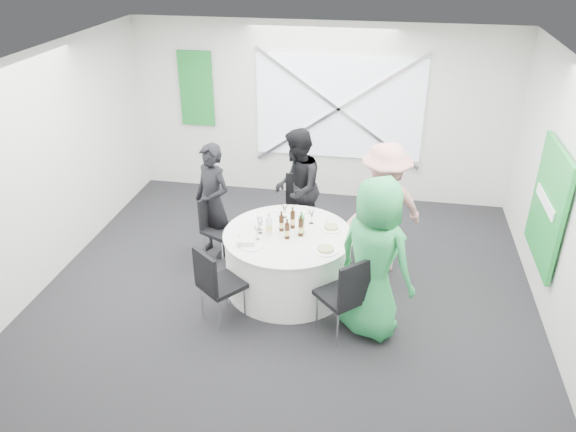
% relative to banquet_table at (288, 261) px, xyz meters
% --- Properties ---
extents(floor, '(6.00, 6.00, 0.00)m').
position_rel_banquet_table_xyz_m(floor, '(0.00, -0.20, -0.38)').
color(floor, black).
rests_on(floor, ground).
extents(ceiling, '(6.00, 6.00, 0.00)m').
position_rel_banquet_table_xyz_m(ceiling, '(0.00, -0.20, 2.42)').
color(ceiling, silver).
rests_on(ceiling, wall_back).
extents(wall_back, '(6.00, 0.00, 6.00)m').
position_rel_banquet_table_xyz_m(wall_back, '(0.00, 2.80, 1.02)').
color(wall_back, silver).
rests_on(wall_back, floor).
extents(wall_front, '(6.00, 0.00, 6.00)m').
position_rel_banquet_table_xyz_m(wall_front, '(0.00, -3.20, 1.02)').
color(wall_front, silver).
rests_on(wall_front, floor).
extents(wall_left, '(0.00, 6.00, 6.00)m').
position_rel_banquet_table_xyz_m(wall_left, '(-3.00, -0.20, 1.02)').
color(wall_left, silver).
rests_on(wall_left, floor).
extents(wall_right, '(0.00, 6.00, 6.00)m').
position_rel_banquet_table_xyz_m(wall_right, '(3.00, -0.20, 1.02)').
color(wall_right, silver).
rests_on(wall_right, floor).
extents(window_panel, '(2.60, 0.03, 1.60)m').
position_rel_banquet_table_xyz_m(window_panel, '(0.30, 2.76, 1.12)').
color(window_panel, silver).
rests_on(window_panel, wall_back).
extents(window_brace_a, '(2.63, 0.05, 1.84)m').
position_rel_banquet_table_xyz_m(window_brace_a, '(0.30, 2.72, 1.12)').
color(window_brace_a, silver).
rests_on(window_brace_a, window_panel).
extents(window_brace_b, '(2.63, 0.05, 1.84)m').
position_rel_banquet_table_xyz_m(window_brace_b, '(0.30, 2.72, 1.12)').
color(window_brace_b, silver).
rests_on(window_brace_b, window_panel).
extents(green_banner, '(0.55, 0.04, 1.20)m').
position_rel_banquet_table_xyz_m(green_banner, '(-2.00, 2.75, 1.32)').
color(green_banner, '#146828').
rests_on(green_banner, wall_back).
extents(green_sign, '(0.05, 1.20, 1.40)m').
position_rel_banquet_table_xyz_m(green_sign, '(2.94, 0.40, 0.82)').
color(green_sign, '#198E33').
rests_on(green_sign, wall_right).
extents(banquet_table, '(1.56, 1.56, 0.76)m').
position_rel_banquet_table_xyz_m(banquet_table, '(0.00, 0.00, 0.00)').
color(banquet_table, white).
rests_on(banquet_table, floor).
extents(chair_back, '(0.46, 0.47, 0.96)m').
position_rel_banquet_table_xyz_m(chair_back, '(-0.06, 1.22, 0.19)').
color(chair_back, black).
rests_on(chair_back, floor).
extents(chair_back_left, '(0.54, 0.53, 0.88)m').
position_rel_banquet_table_xyz_m(chair_back_left, '(-1.07, 0.54, 0.13)').
color(chair_back_left, black).
rests_on(chair_back_left, floor).
extents(chair_back_right, '(0.57, 0.57, 0.89)m').
position_rel_banquet_table_xyz_m(chair_back_right, '(0.92, 0.79, 0.14)').
color(chair_back_right, black).
rests_on(chair_back_right, floor).
extents(chair_front_right, '(0.65, 0.65, 1.01)m').
position_rel_banquet_table_xyz_m(chair_front_right, '(0.79, -0.83, 0.22)').
color(chair_front_right, black).
rests_on(chair_front_right, floor).
extents(chair_front_left, '(0.61, 0.61, 0.95)m').
position_rel_banquet_table_xyz_m(chair_front_left, '(-0.67, -0.83, 0.18)').
color(chair_front_left, black).
rests_on(chair_front_left, floor).
extents(person_man_back_left, '(0.69, 0.61, 1.58)m').
position_rel_banquet_table_xyz_m(person_man_back_left, '(-1.13, 0.63, 0.41)').
color(person_man_back_left, black).
rests_on(person_man_back_left, floor).
extents(person_man_back, '(0.50, 0.84, 1.66)m').
position_rel_banquet_table_xyz_m(person_man_back, '(-0.09, 1.16, 0.45)').
color(person_man_back, black).
rests_on(person_man_back, floor).
extents(person_woman_pink, '(1.23, 1.02, 1.74)m').
position_rel_banquet_table_xyz_m(person_woman_pink, '(1.10, 0.64, 0.49)').
color(person_woman_pink, tan).
rests_on(person_woman_pink, floor).
extents(person_woman_green, '(1.08, 0.97, 1.84)m').
position_rel_banquet_table_xyz_m(person_woman_green, '(1.05, -0.65, 0.54)').
color(person_woman_green, green).
rests_on(person_woman_green, floor).
extents(plate_back, '(0.27, 0.27, 0.01)m').
position_rel_banquet_table_xyz_m(plate_back, '(0.02, 0.60, 0.39)').
color(plate_back, white).
rests_on(plate_back, banquet_table).
extents(plate_back_left, '(0.29, 0.29, 0.01)m').
position_rel_banquet_table_xyz_m(plate_back_left, '(-0.41, 0.29, 0.39)').
color(plate_back_left, white).
rests_on(plate_back_left, banquet_table).
extents(plate_back_right, '(0.27, 0.27, 0.04)m').
position_rel_banquet_table_xyz_m(plate_back_right, '(0.50, 0.22, 0.40)').
color(plate_back_right, white).
rests_on(plate_back_right, banquet_table).
extents(plate_front_right, '(0.29, 0.29, 0.04)m').
position_rel_banquet_table_xyz_m(plate_front_right, '(0.49, -0.31, 0.40)').
color(plate_front_right, white).
rests_on(plate_front_right, banquet_table).
extents(plate_front_left, '(0.27, 0.27, 0.01)m').
position_rel_banquet_table_xyz_m(plate_front_left, '(-0.36, -0.36, 0.39)').
color(plate_front_left, white).
rests_on(plate_front_left, banquet_table).
extents(napkin, '(0.22, 0.16, 0.05)m').
position_rel_banquet_table_xyz_m(napkin, '(-0.43, -0.34, 0.42)').
color(napkin, white).
rests_on(napkin, plate_front_left).
extents(beer_bottle_a, '(0.06, 0.06, 0.26)m').
position_rel_banquet_table_xyz_m(beer_bottle_a, '(-0.09, 0.07, 0.48)').
color(beer_bottle_a, '#341A09').
rests_on(beer_bottle_a, banquet_table).
extents(beer_bottle_b, '(0.06, 0.06, 0.28)m').
position_rel_banquet_table_xyz_m(beer_bottle_b, '(0.03, 0.16, 0.49)').
color(beer_bottle_b, '#341A09').
rests_on(beer_bottle_b, banquet_table).
extents(beer_bottle_c, '(0.06, 0.06, 0.27)m').
position_rel_banquet_table_xyz_m(beer_bottle_c, '(0.16, -0.02, 0.48)').
color(beer_bottle_c, '#341A09').
rests_on(beer_bottle_c, banquet_table).
extents(beer_bottle_d, '(0.06, 0.06, 0.25)m').
position_rel_banquet_table_xyz_m(beer_bottle_d, '(0.01, -0.11, 0.48)').
color(beer_bottle_d, '#341A09').
rests_on(beer_bottle_d, banquet_table).
extents(green_water_bottle, '(0.08, 0.08, 0.29)m').
position_rel_banquet_table_xyz_m(green_water_bottle, '(0.15, 0.04, 0.49)').
color(green_water_bottle, green).
rests_on(green_water_bottle, banquet_table).
extents(clear_water_bottle, '(0.08, 0.08, 0.30)m').
position_rel_banquet_table_xyz_m(clear_water_bottle, '(-0.22, -0.07, 0.50)').
color(clear_water_bottle, white).
rests_on(clear_water_bottle, banquet_table).
extents(wine_glass_a, '(0.07, 0.07, 0.17)m').
position_rel_banquet_table_xyz_m(wine_glass_a, '(-0.33, -0.04, 0.50)').
color(wine_glass_a, white).
rests_on(wine_glass_a, banquet_table).
extents(wine_glass_b, '(0.07, 0.07, 0.17)m').
position_rel_banquet_table_xyz_m(wine_glass_b, '(-0.35, 0.03, 0.50)').
color(wine_glass_b, white).
rests_on(wine_glass_b, banquet_table).
extents(wine_glass_c, '(0.07, 0.07, 0.17)m').
position_rel_banquet_table_xyz_m(wine_glass_c, '(-0.12, 0.41, 0.50)').
color(wine_glass_c, white).
rests_on(wine_glass_c, banquet_table).
extents(wine_glass_d, '(0.07, 0.07, 0.17)m').
position_rel_banquet_table_xyz_m(wine_glass_d, '(-0.33, -0.21, 0.50)').
color(wine_glass_d, white).
rests_on(wine_glass_d, banquet_table).
extents(wine_glass_e, '(0.07, 0.07, 0.17)m').
position_rel_banquet_table_xyz_m(wine_glass_e, '(0.24, 0.31, 0.50)').
color(wine_glass_e, white).
rests_on(wine_glass_e, banquet_table).
extents(fork_a, '(0.15, 0.03, 0.01)m').
position_rel_banquet_table_xyz_m(fork_a, '(0.13, 0.56, 0.38)').
color(fork_a, silver).
rests_on(fork_a, banquet_table).
extents(knife_a, '(0.15, 0.03, 0.01)m').
position_rel_banquet_table_xyz_m(knife_a, '(-0.22, 0.53, 0.38)').
color(knife_a, silver).
rests_on(knife_a, banquet_table).
extents(fork_b, '(0.10, 0.13, 0.01)m').
position_rel_banquet_table_xyz_m(fork_b, '(-0.54, -0.19, 0.38)').
color(fork_b, silver).
rests_on(fork_b, banquet_table).
extents(knife_b, '(0.11, 0.13, 0.01)m').
position_rel_banquet_table_xyz_m(knife_b, '(-0.32, -0.48, 0.38)').
color(knife_b, silver).
rests_on(knife_b, banquet_table).
extents(fork_c, '(0.09, 0.14, 0.01)m').
position_rel_banquet_table_xyz_m(fork_c, '(0.56, 0.11, 0.38)').
color(fork_c, silver).
rests_on(fork_c, banquet_table).
extents(knife_c, '(0.08, 0.14, 0.01)m').
position_rel_banquet_table_xyz_m(knife_c, '(0.42, 0.39, 0.38)').
color(knife_c, silver).
rests_on(knife_c, banquet_table).
extents(fork_d, '(0.11, 0.12, 0.01)m').
position_rel_banquet_table_xyz_m(fork_d, '(0.30, -0.49, 0.38)').
color(fork_d, silver).
rests_on(fork_d, banquet_table).
extents(knife_d, '(0.11, 0.12, 0.01)m').
position_rel_banquet_table_xyz_m(knife_d, '(0.53, -0.23, 0.38)').
color(knife_d, silver).
rests_on(knife_d, banquet_table).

